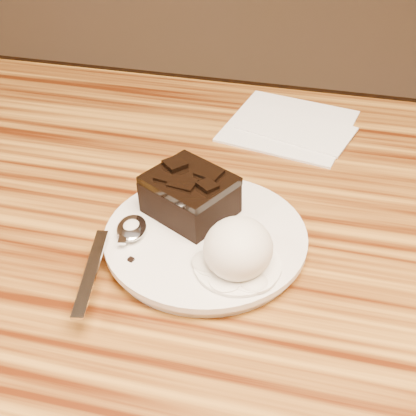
% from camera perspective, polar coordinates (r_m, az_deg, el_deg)
% --- Properties ---
extents(plate, '(0.20, 0.20, 0.02)m').
position_cam_1_polar(plate, '(0.56, -0.24, -3.19)').
color(plate, silver).
rests_on(plate, dining_table).
extents(brownie, '(0.10, 0.10, 0.04)m').
position_cam_1_polar(brownie, '(0.57, -1.82, 1.07)').
color(brownie, black).
rests_on(brownie, plate).
extents(ice_cream_scoop, '(0.06, 0.07, 0.05)m').
position_cam_1_polar(ice_cream_scoop, '(0.51, 3.03, -4.04)').
color(ice_cream_scoop, white).
rests_on(ice_cream_scoop, plate).
extents(melt_puddle, '(0.08, 0.08, 0.00)m').
position_cam_1_polar(melt_puddle, '(0.52, 2.96, -5.74)').
color(melt_puddle, white).
rests_on(melt_puddle, plate).
extents(spoon, '(0.06, 0.17, 0.01)m').
position_cam_1_polar(spoon, '(0.56, -7.65, -2.13)').
color(spoon, silver).
rests_on(spoon, plate).
extents(napkin, '(0.18, 0.18, 0.01)m').
position_cam_1_polar(napkin, '(0.77, 8.12, 8.24)').
color(napkin, white).
rests_on(napkin, dining_table).
extents(crumb_a, '(0.01, 0.01, 0.00)m').
position_cam_1_polar(crumb_a, '(0.56, 1.66, -2.18)').
color(crumb_a, black).
rests_on(crumb_a, plate).
extents(crumb_b, '(0.01, 0.01, 0.00)m').
position_cam_1_polar(crumb_b, '(0.53, -7.72, -5.13)').
color(crumb_b, black).
rests_on(crumb_b, plate).
extents(crumb_c, '(0.01, 0.01, 0.00)m').
position_cam_1_polar(crumb_c, '(0.58, -4.89, -0.51)').
color(crumb_c, black).
rests_on(crumb_c, plate).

